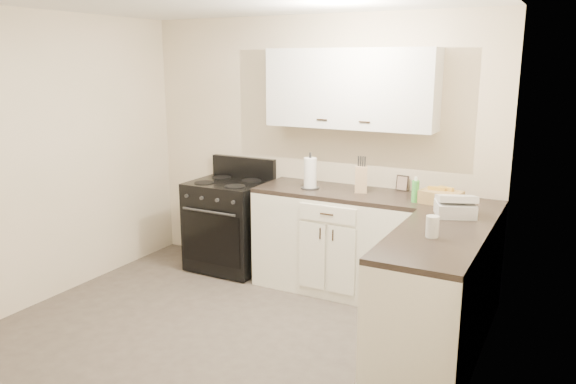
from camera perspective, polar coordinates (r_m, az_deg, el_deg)
The scene contains 19 objects.
floor at distance 4.36m, azimuth -8.12°, elevation -15.45°, with size 3.60×3.60×0.00m, color #473F38.
wall_back at distance 5.45m, azimuth 2.60°, elevation 4.41°, with size 3.60×3.60×0.00m, color beige.
wall_right at distance 3.22m, azimuth 18.09°, elevation -2.43°, with size 3.60×3.60×0.00m, color beige.
wall_left at distance 5.18m, azimuth -24.97°, elevation 2.73°, with size 3.60×3.60×0.00m, color beige.
base_cabinets_back at distance 5.20m, azimuth 5.35°, elevation -5.14°, with size 1.55×0.60×0.90m, color white.
base_cabinets_right at distance 4.32m, azimuth 15.38°, elevation -9.49°, with size 0.60×1.90×0.90m, color white.
countertop_back at distance 5.07m, azimuth 5.46°, elevation -0.09°, with size 1.55×0.60×0.04m, color black.
countertop_right at distance 4.17m, azimuth 15.77°, elevation -3.50°, with size 0.60×1.90×0.04m, color black.
upper_cabinets at distance 5.08m, azimuth 6.35°, elevation 10.40°, with size 1.55×0.30×0.70m, color silver.
stove at distance 5.72m, azimuth -6.00°, elevation -3.33°, with size 0.74×0.63×0.89m, color black.
knife_block at distance 5.01m, azimuth 7.44°, elevation 1.29°, with size 0.11×0.10×0.23m, color tan.
paper_towel at distance 5.12m, azimuth 2.27°, elevation 1.92°, with size 0.12×0.12×0.28m, color white.
soap_bottle at distance 4.74m, azimuth 12.81°, elevation 0.07°, with size 0.06×0.06×0.18m, color green.
picture_frame at distance 5.14m, azimuth 11.52°, elevation 0.90°, with size 0.11×0.01×0.14m, color black.
wicker_basket at distance 4.75m, azimuth 15.28°, elevation -0.51°, with size 0.32×0.21×0.11m, color tan.
countertop_grill at distance 4.41m, azimuth 16.61°, elevation -1.68°, with size 0.28×0.26×0.10m, color silver.
glass_jar at distance 3.83m, azimuth 14.45°, elevation -3.42°, with size 0.09×0.09×0.14m, color silver.
oven_mitt_near at distance 3.92m, azimuth 8.84°, elevation -11.95°, with size 0.02×0.17×0.29m, color black.
oven_mitt_far at distance 4.09m, azimuth 9.85°, elevation -10.36°, with size 0.02×0.15×0.27m, color black.
Camera 1 is at (2.29, -3.07, 2.08)m, focal length 35.00 mm.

